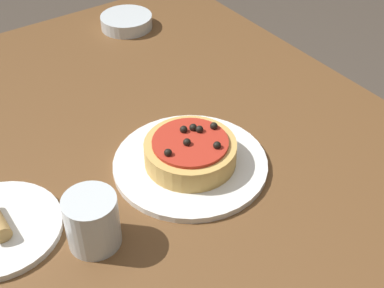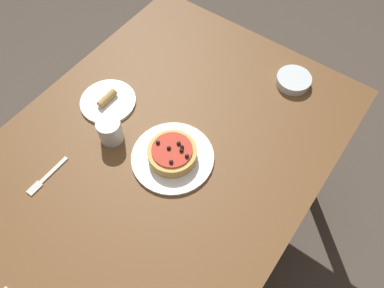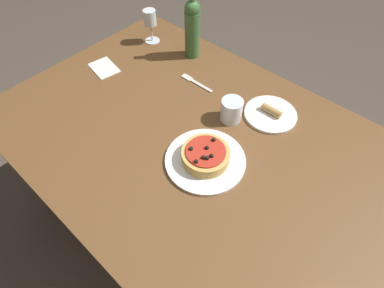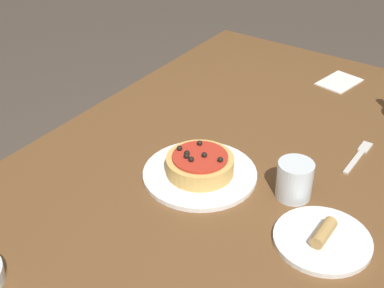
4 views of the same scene
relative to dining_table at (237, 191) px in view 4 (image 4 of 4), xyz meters
The scene contains 7 objects.
dining_table is the anchor object (origin of this frame).
dinner_plate 0.14m from the dining_table, 33.31° to the right, with size 0.28×0.28×0.01m.
pizza 0.16m from the dining_table, 33.37° to the right, with size 0.17×0.17×0.06m.
water_cup 0.21m from the dining_table, 79.47° to the left, with size 0.08×0.08×0.09m.
fork 0.33m from the dining_table, 132.64° to the left, with size 0.17×0.03×0.00m.
side_plate 0.33m from the dining_table, 63.97° to the left, with size 0.21×0.21×0.04m.
paper_napkin 0.60m from the dining_table, behind, with size 0.16×0.12×0.00m.
Camera 4 is at (0.98, 0.52, 1.56)m, focal length 50.00 mm.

